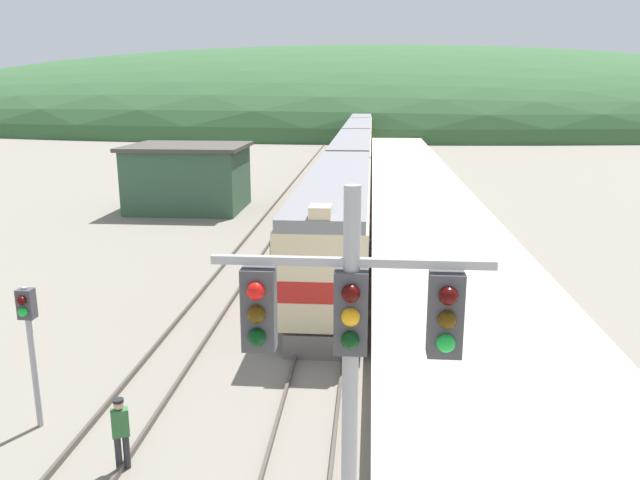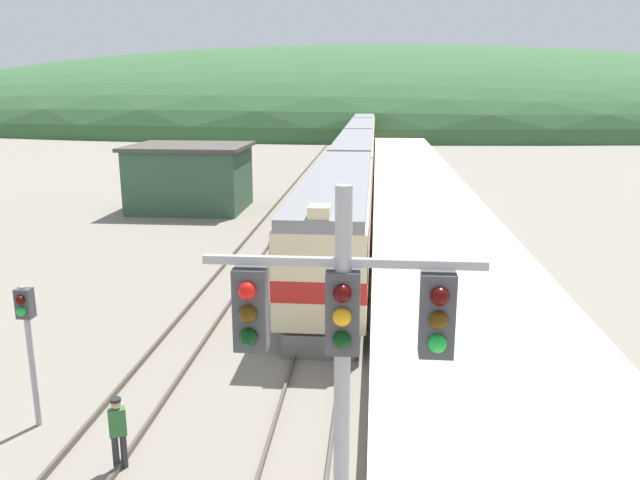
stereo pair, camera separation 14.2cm
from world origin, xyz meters
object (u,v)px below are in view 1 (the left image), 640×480
Objects in this scene: carriage_third at (358,141)px; carriage_fourth at (361,128)px; signal_mast_main at (350,367)px; carriage_second at (352,163)px; track_worker at (121,430)px; signal_post_siding at (29,328)px; express_train_lead_car at (337,219)px.

carriage_fourth is (0.00, 20.60, 0.00)m from carriage_third.
signal_mast_main is (1.24, -81.93, 2.38)m from carriage_fourth.
carriage_second is at bearing 91.74° from signal_mast_main.
carriage_fourth is (0.00, 41.21, 0.00)m from carriage_second.
carriage_second is at bearing -90.00° from carriage_fourth.
carriage_third is at bearing 86.22° from track_worker.
carriage_fourth is at bearing 87.23° from track_worker.
carriage_fourth is 12.03× the size of track_worker.
track_worker is (2.69, -1.51, -1.62)m from signal_post_siding.
carriage_third is 56.91m from track_worker.
signal_post_siding is at bearing 141.66° from signal_mast_main.
track_worker is at bearing -95.91° from carriage_second.
track_worker is at bearing -93.78° from carriage_third.
signal_post_siding is (-6.44, -34.65, 0.21)m from carriage_second.
signal_mast_main is at bearing -88.26° from carriage_second.
signal_mast_main is at bearing -86.44° from express_train_lead_car.
carriage_second is 1.00× the size of carriage_third.
carriage_second is 5.59× the size of signal_post_siding.
carriage_third reaches higher than signal_post_siding.
signal_mast_main is at bearing -88.84° from carriage_third.
express_train_lead_car is 1.00× the size of carriage_third.
carriage_fourth reaches higher than signal_post_siding.
carriage_second is at bearing 84.09° from track_worker.
carriage_fourth is 77.48m from track_worker.
track_worker is (-3.75, -36.17, -1.41)m from carriage_second.
carriage_second is 40.81m from signal_mast_main.
carriage_fourth is 76.13m from signal_post_siding.
carriage_fourth is (0.00, 62.02, -0.01)m from express_train_lead_car.
carriage_third is 55.63m from signal_post_siding.
track_worker is (-3.75, -77.38, -1.41)m from carriage_fourth.
track_worker is at bearing -103.71° from express_train_lead_car.
carriage_fourth is 81.98m from signal_mast_main.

